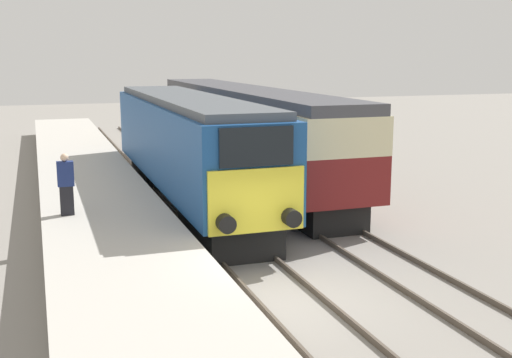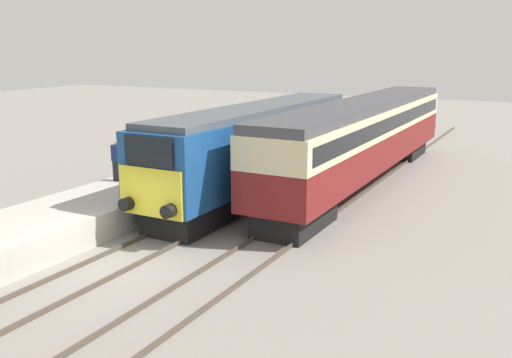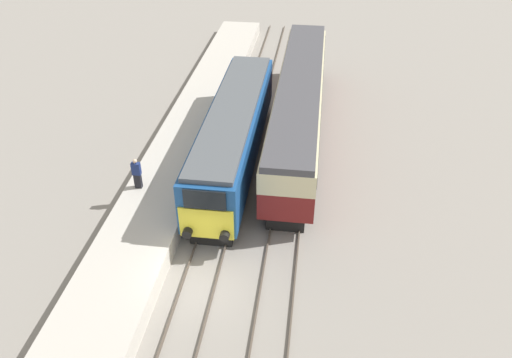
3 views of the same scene
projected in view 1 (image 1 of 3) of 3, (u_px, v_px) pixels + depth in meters
name	position (u px, v px, depth m)	size (l,w,h in m)	color
ground_plane	(286.00, 299.00, 14.24)	(120.00, 120.00, 0.00)	gray
platform_left	(98.00, 208.00, 20.51)	(3.50, 50.00, 1.00)	#B7B2A8
rails_near_track	(223.00, 237.00, 18.86)	(1.51, 60.00, 0.14)	#4C4238
rails_far_track	(328.00, 227.00, 19.95)	(1.50, 60.00, 0.14)	#4C4238
locomotive	(187.00, 145.00, 22.61)	(2.70, 15.35, 3.92)	black
passenger_carriage	(243.00, 124.00, 27.53)	(2.75, 20.01, 3.95)	black
person_on_platform	(66.00, 185.00, 17.49)	(0.44, 0.26, 1.71)	black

